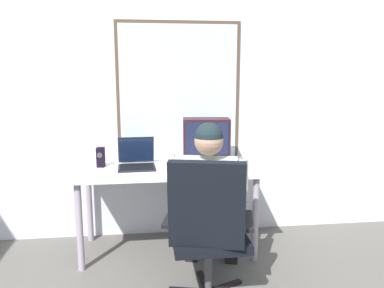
% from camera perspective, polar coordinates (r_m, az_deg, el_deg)
% --- Properties ---
extents(wall_rear, '(5.24, 0.08, 2.72)m').
position_cam_1_polar(wall_rear, '(3.52, -6.68, 8.06)').
color(wall_rear, silver).
rests_on(wall_rear, ground).
extents(desk, '(1.50, 0.67, 0.73)m').
position_cam_1_polar(desk, '(3.24, -3.66, -4.96)').
color(desk, '#988A9B').
rests_on(desk, ground).
extents(office_chair, '(0.65, 0.59, 0.99)m').
position_cam_1_polar(office_chair, '(2.53, 2.33, -11.78)').
color(office_chair, black).
rests_on(office_chair, ground).
extents(person_seated, '(0.62, 0.85, 1.19)m').
position_cam_1_polar(person_seated, '(2.76, 2.59, -8.36)').
color(person_seated, navy).
rests_on(person_seated, ground).
extents(crt_monitor, '(0.40, 0.24, 0.40)m').
position_cam_1_polar(crt_monitor, '(3.23, 2.12, 0.93)').
color(crt_monitor, beige).
rests_on(crt_monitor, desk).
extents(laptop, '(0.31, 0.32, 0.24)m').
position_cam_1_polar(laptop, '(3.26, -8.19, -2.24)').
color(laptop, black).
rests_on(laptop, desk).
extents(wine_glass, '(0.07, 0.07, 0.16)m').
position_cam_1_polar(wine_glass, '(3.04, -3.15, -2.28)').
color(wine_glass, silver).
rests_on(wine_glass, desk).
extents(desk_speaker, '(0.07, 0.08, 0.16)m').
position_cam_1_polar(desk_speaker, '(3.30, -13.30, -1.89)').
color(desk_speaker, black).
rests_on(desk_speaker, desk).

